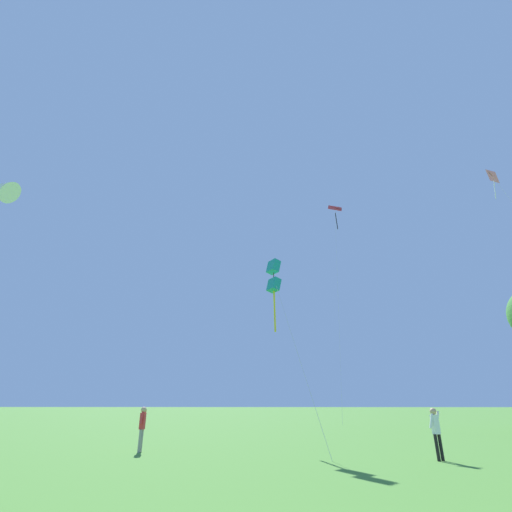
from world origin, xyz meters
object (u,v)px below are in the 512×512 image
(kite_teal_box, at_px, (274,278))
(person_with_spool, at_px, (436,429))
(kite_white_distant, at_px, (3,189))
(kite_red_high, at_px, (335,216))
(person_in_red_shirt, at_px, (142,424))
(kite_pink_low, at_px, (498,185))

(kite_teal_box, xyz_separation_m, person_with_spool, (5.33, -5.02, -7.14))
(kite_white_distant, height_order, person_with_spool, kite_white_distant)
(kite_red_high, xyz_separation_m, person_in_red_shirt, (-13.73, -25.74, -22.81))
(kite_pink_low, relative_size, person_with_spool, 14.52)
(kite_white_distant, relative_size, person_in_red_shirt, 10.47)
(kite_pink_low, relative_size, kite_white_distant, 1.37)
(person_with_spool, bearing_deg, person_in_red_shirt, 169.37)
(person_in_red_shirt, bearing_deg, kite_pink_low, 29.73)
(kite_white_distant, bearing_deg, person_with_spool, -18.37)
(person_in_red_shirt, bearing_deg, person_with_spool, -10.63)
(kite_teal_box, distance_m, kite_white_distant, 21.14)
(kite_pink_low, xyz_separation_m, person_with_spool, (-17.07, -17.91, -20.72))
(person_in_red_shirt, distance_m, person_with_spool, 10.94)
(kite_teal_box, distance_m, kite_pink_low, 29.19)
(person_in_red_shirt, height_order, person_with_spool, person_in_red_shirt)
(kite_teal_box, relative_size, kite_pink_low, 0.39)
(kite_teal_box, xyz_separation_m, kite_white_distant, (-19.30, 3.16, 8.01))
(kite_white_distant, relative_size, person_with_spool, 10.59)
(kite_pink_low, height_order, person_with_spool, kite_pink_low)
(kite_white_distant, bearing_deg, person_in_red_shirt, -23.93)
(kite_red_high, relative_size, person_with_spool, 15.84)
(kite_teal_box, bearing_deg, person_with_spool, -43.27)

